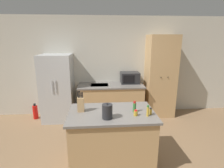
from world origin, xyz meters
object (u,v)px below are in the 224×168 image
Objects in this scene: fire_extinguisher at (35,112)px; knife_block at (81,104)px; pantry_cabinet at (160,77)px; spice_bottle_tall_dark at (134,107)px; spice_bottle_amber_oil at (151,111)px; kettle at (107,111)px; refrigerator at (58,88)px; spice_bottle_short_red at (148,111)px; spice_bottle_green_herb at (136,113)px; microwave at (130,78)px.

knife_block is at bearing -52.17° from fire_extinguisher.
spice_bottle_tall_dark is at bearing -119.79° from pantry_cabinet.
kettle is at bearing -172.80° from spice_bottle_amber_oil.
spice_bottle_tall_dark is 0.43× the size of fire_extinguisher.
pantry_cabinet is 6.30× the size of knife_block.
refrigerator is 1.89m from knife_block.
spice_bottle_short_red is at bearing -113.97° from pantry_cabinet.
kettle is (-0.43, -0.06, 0.07)m from spice_bottle_green_herb.
pantry_cabinet is 20.70× the size of spice_bottle_amber_oil.
microwave is 1.16× the size of fire_extinguisher.
pantry_cabinet is 12.10× the size of spice_bottle_tall_dark.
spice_bottle_amber_oil is at bearing -27.38° from spice_bottle_tall_dark.
spice_bottle_tall_dark is (-0.27, -1.94, -0.03)m from microwave.
refrigerator is at bearing 131.20° from spice_bottle_tall_dark.
spice_bottle_amber_oil is (0.06, 0.06, -0.03)m from spice_bottle_short_red.
pantry_cabinet is 2.16m from spice_bottle_amber_oil.
refrigerator is 2.40m from spice_bottle_tall_dark.
knife_block is at bearing -66.63° from refrigerator.
spice_bottle_tall_dark is at bearing -48.80° from refrigerator.
knife_block is 1.43× the size of kettle.
knife_block is at bearing 174.68° from spice_bottle_tall_dark.
refrigerator is at bearing 133.20° from spice_bottle_amber_oil.
spice_bottle_tall_dark is (0.83, -0.08, -0.04)m from knife_block.
kettle is (1.14, -2.00, 0.20)m from refrigerator.
refrigerator is 2.50m from spice_bottle_green_herb.
pantry_cabinet reaches higher than kettle.
refrigerator is at bearing 128.92° from spice_bottle_green_herb.
pantry_cabinet reaches higher than fire_extinguisher.
spice_bottle_tall_dark is 2.99m from fire_extinguisher.
refrigerator is 2.64m from spice_bottle_short_red.
fire_extinguisher is (-1.37, 1.77, -0.86)m from knife_block.
spice_bottle_green_herb is (-0.01, -0.14, -0.04)m from spice_bottle_tall_dark.
spice_bottle_amber_oil is at bearing 5.84° from spice_bottle_green_herb.
refrigerator is at bearing 113.37° from knife_block.
knife_block is 2.40m from fire_extinguisher.
spice_bottle_tall_dark reaches higher than fire_extinguisher.
pantry_cabinet is 12.33× the size of spice_bottle_short_red.
spice_bottle_tall_dark is 0.24m from spice_bottle_short_red.
refrigerator is 4.92× the size of knife_block.
spice_bottle_short_red is 0.18m from spice_bottle_green_herb.
spice_bottle_amber_oil is at bearing -46.80° from refrigerator.
spice_bottle_tall_dark is 1.02× the size of spice_bottle_short_red.
spice_bottle_amber_oil is 3.22m from fire_extinguisher.
knife_block is (-1.11, -1.87, 0.01)m from microwave.
spice_bottle_tall_dark is at bearing -5.32° from knife_block.
knife_block reaches higher than spice_bottle_short_red.
spice_bottle_amber_oil is (-0.05, -2.06, -0.06)m from microwave.
microwave is 2.12m from spice_bottle_short_red.
pantry_cabinet is 5.15× the size of fire_extinguisher.
spice_bottle_green_herb is 3.06m from fire_extinguisher.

